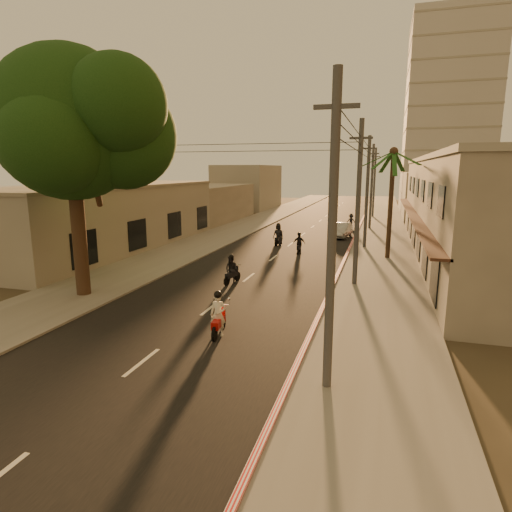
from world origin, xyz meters
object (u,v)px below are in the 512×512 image
(scooter_mid_b, at_px, (299,244))
(parked_car, at_px, (341,230))
(scooter_red, at_px, (218,316))
(broadleaf_tree, at_px, (79,125))
(scooter_far_b, at_px, (351,221))
(scooter_mid_a, at_px, (232,270))
(scooter_far_a, at_px, (278,235))
(palm_tree, at_px, (393,158))

(scooter_mid_b, height_order, parked_car, scooter_mid_b)
(scooter_red, relative_size, parked_car, 0.43)
(broadleaf_tree, relative_size, parked_car, 2.82)
(scooter_far_b, bearing_deg, scooter_red, -98.85)
(scooter_mid_a, height_order, scooter_far_a, scooter_far_a)
(scooter_red, relative_size, scooter_far_b, 1.12)
(scooter_red, distance_m, scooter_mid_a, 7.77)
(scooter_red, xyz_separation_m, scooter_mid_b, (-0.15, 17.31, -0.06))
(broadleaf_tree, relative_size, scooter_far_b, 7.34)
(broadleaf_tree, relative_size, scooter_mid_a, 7.01)
(broadleaf_tree, xyz_separation_m, scooter_mid_b, (8.06, 14.16, -7.73))
(scooter_red, relative_size, scooter_mid_a, 1.07)
(scooter_mid_a, bearing_deg, parked_car, 88.01)
(scooter_red, distance_m, scooter_far_a, 20.63)
(scooter_red, xyz_separation_m, scooter_far_a, (-2.55, 20.48, 0.05))
(palm_tree, height_order, scooter_far_b, palm_tree)
(broadleaf_tree, bearing_deg, palm_tree, 43.48)
(scooter_mid_a, bearing_deg, scooter_far_a, 102.82)
(broadleaf_tree, distance_m, scooter_mid_a, 10.71)
(broadleaf_tree, bearing_deg, parked_car, 65.78)
(broadleaf_tree, distance_m, parked_car, 26.53)
(broadleaf_tree, height_order, scooter_far_b, broadleaf_tree)
(scooter_mid_a, distance_m, scooter_far_b, 26.20)
(scooter_far_a, relative_size, parked_car, 0.45)
(scooter_far_a, height_order, parked_car, scooter_far_a)
(scooter_mid_b, distance_m, scooter_far_b, 16.16)
(palm_tree, relative_size, scooter_mid_a, 4.75)
(scooter_far_b, distance_m, parked_car, 6.97)
(scooter_red, height_order, parked_car, scooter_red)
(scooter_red, height_order, scooter_far_b, scooter_red)
(scooter_mid_b, bearing_deg, palm_tree, -7.93)
(scooter_red, bearing_deg, parked_car, 78.83)
(broadleaf_tree, relative_size, palm_tree, 1.48)
(scooter_far_a, bearing_deg, scooter_mid_b, -49.41)
(scooter_red, xyz_separation_m, scooter_far_b, (2.60, 33.23, -0.06))
(palm_tree, bearing_deg, scooter_mid_b, 177.33)
(palm_tree, height_order, scooter_red, palm_tree)
(scooter_mid_b, xyz_separation_m, scooter_far_b, (2.75, 15.92, -0.01))
(scooter_far_a, bearing_deg, palm_tree, -17.81)
(parked_car, bearing_deg, scooter_far_a, -123.26)
(palm_tree, xyz_separation_m, scooter_mid_a, (-8.54, -9.54, -6.37))
(scooter_red, xyz_separation_m, scooter_mid_a, (-2.13, 7.47, -0.02))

